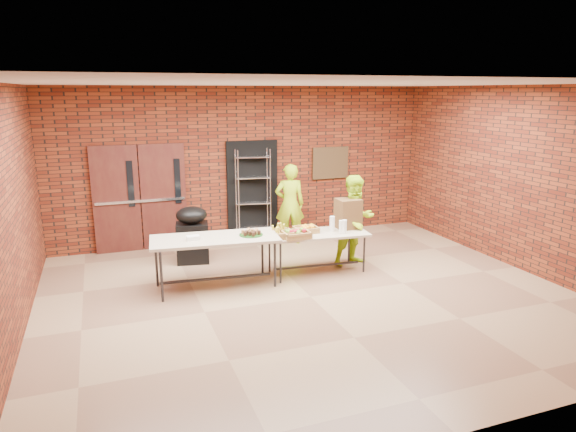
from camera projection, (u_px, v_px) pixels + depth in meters
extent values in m
cube|color=#856248|center=(311.00, 298.00, 7.93)|extent=(8.00, 7.00, 0.04)
cube|color=silver|center=(313.00, 82.00, 7.16)|extent=(8.00, 7.00, 0.04)
cube|color=maroon|center=(247.00, 164.00, 10.75)|extent=(8.00, 0.04, 3.20)
cube|color=maroon|center=(473.00, 272.00, 4.34)|extent=(8.00, 0.04, 3.20)
cube|color=maroon|center=(5.00, 218.00, 6.19)|extent=(0.04, 7.00, 3.20)
cube|color=maroon|center=(525.00, 180.00, 8.90)|extent=(0.04, 7.00, 3.20)
cube|color=#4A2015|center=(116.00, 200.00, 9.92)|extent=(0.88, 0.08, 2.10)
cube|color=#4A2015|center=(164.00, 196.00, 10.22)|extent=(0.88, 0.08, 2.10)
cube|color=black|center=(130.00, 184.00, 9.90)|extent=(0.12, 0.02, 0.90)
cube|color=black|center=(177.00, 181.00, 10.20)|extent=(0.12, 0.02, 0.90)
cube|color=silver|center=(141.00, 201.00, 10.03)|extent=(1.70, 0.04, 0.05)
cube|color=black|center=(252.00, 190.00, 10.86)|extent=(1.10, 0.06, 2.10)
cube|color=#432D1A|center=(330.00, 163.00, 11.34)|extent=(0.85, 0.04, 0.70)
cube|color=tan|center=(215.00, 239.00, 8.16)|extent=(2.09, 1.04, 0.04)
cube|color=#2A2A2E|center=(216.00, 279.00, 8.32)|extent=(1.79, 0.23, 0.03)
cylinder|color=#2A2A2E|center=(156.00, 263.00, 8.26)|extent=(0.04, 0.04, 0.78)
cylinder|color=#2A2A2E|center=(262.00, 252.00, 8.87)|extent=(0.04, 0.04, 0.78)
cylinder|color=#2A2A2E|center=(161.00, 277.00, 7.65)|extent=(0.04, 0.04, 0.78)
cylinder|color=#2A2A2E|center=(275.00, 264.00, 8.25)|extent=(0.04, 0.04, 0.78)
cube|color=tan|center=(317.00, 234.00, 8.86)|extent=(1.80, 0.89, 0.04)
cube|color=#2A2A2E|center=(317.00, 266.00, 8.99)|extent=(1.54, 0.19, 0.03)
cylinder|color=#2A2A2E|center=(269.00, 253.00, 8.94)|extent=(0.03, 0.03, 0.68)
cylinder|color=#2A2A2E|center=(349.00, 245.00, 9.46)|extent=(0.03, 0.03, 0.68)
cylinder|color=#2A2A2E|center=(281.00, 264.00, 8.42)|extent=(0.03, 0.03, 0.68)
cylinder|color=#2A2A2E|center=(364.00, 254.00, 8.94)|extent=(0.03, 0.03, 0.68)
cube|color=#AF8246|center=(279.00, 236.00, 8.55)|extent=(0.46, 0.36, 0.07)
cube|color=#AF8246|center=(306.00, 231.00, 8.87)|extent=(0.40, 0.31, 0.06)
cube|color=#AF8246|center=(296.00, 236.00, 8.54)|extent=(0.44, 0.35, 0.07)
cylinder|color=#164612|center=(251.00, 235.00, 8.28)|extent=(0.38, 0.38, 0.01)
cube|color=white|center=(193.00, 238.00, 8.01)|extent=(0.20, 0.13, 0.07)
cube|color=brown|center=(348.00, 213.00, 9.10)|extent=(0.40, 0.36, 0.53)
cylinder|color=white|center=(341.00, 227.00, 8.79)|extent=(0.07, 0.07, 0.22)
cylinder|color=white|center=(344.00, 227.00, 8.77)|extent=(0.08, 0.08, 0.24)
cylinder|color=white|center=(332.00, 224.00, 8.91)|extent=(0.09, 0.09, 0.27)
cube|color=black|center=(193.00, 243.00, 9.49)|extent=(0.65, 0.57, 0.73)
ellipsoid|color=black|center=(191.00, 215.00, 9.36)|extent=(0.64, 0.57, 0.31)
imported|color=#B0E018|center=(290.00, 204.00, 10.56)|extent=(0.68, 0.52, 1.67)
imported|color=#B0E018|center=(356.00, 220.00, 9.25)|extent=(0.92, 0.79, 1.65)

